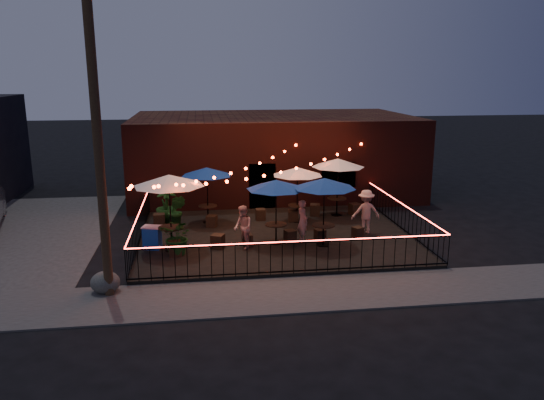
{
  "coord_description": "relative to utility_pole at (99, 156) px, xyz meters",
  "views": [
    {
      "loc": [
        -2.75,
        -17.04,
        6.2
      ],
      "look_at": [
        -0.09,
        2.18,
        1.47
      ],
      "focal_mm": 35.0,
      "sensor_mm": 36.0,
      "label": 1
    }
  ],
  "objects": [
    {
      "name": "bistro_chair_6",
      "position": [
        5.09,
        6.74,
        -3.62
      ],
      "size": [
        0.4,
        0.4,
        0.46
      ],
      "primitive_type": "cube",
      "rotation": [
        0.0,
        0.0,
        0.02
      ],
      "color": "black",
      "rests_on": "patio"
    },
    {
      "name": "bistro_chair_7",
      "position": [
        6.4,
        6.34,
        -3.61
      ],
      "size": [
        0.43,
        0.43,
        0.47
      ],
      "primitive_type": "cube",
      "rotation": [
        0.0,
        0.0,
        3.04
      ],
      "color": "black",
      "rests_on": "patio"
    },
    {
      "name": "boulder",
      "position": [
        -0.13,
        0.19,
        -3.66
      ],
      "size": [
        0.95,
        0.84,
        0.67
      ],
      "primitive_type": "ellipsoid",
      "rotation": [
        0.0,
        0.0,
        0.13
      ],
      "color": "#3E3E3A",
      "rests_on": "ground"
    },
    {
      "name": "potted_shrub_b",
      "position": [
        1.68,
        6.19,
        -3.2
      ],
      "size": [
        0.83,
        0.73,
        1.3
      ],
      "primitive_type": "imported",
      "rotation": [
        0.0,
        0.0,
        -0.25
      ],
      "color": "#113F12",
      "rests_on": "patio"
    },
    {
      "name": "patron_c",
      "position": [
        8.86,
        4.35,
        -3.0
      ],
      "size": [
        1.11,
        0.65,
        1.69
      ],
      "primitive_type": "imported",
      "rotation": [
        0.0,
        0.0,
        3.12
      ],
      "color": "tan",
      "rests_on": "patio"
    },
    {
      "name": "festoon_lights",
      "position": [
        4.39,
        4.3,
        -1.48
      ],
      "size": [
        10.02,
        8.72,
        1.32
      ],
      "color": "#FF2E0E",
      "rests_on": "ground"
    },
    {
      "name": "cafe_table_4",
      "position": [
        6.92,
        3.12,
        -1.62
      ],
      "size": [
        2.9,
        2.9,
        2.45
      ],
      "rotation": [
        0.0,
        0.0,
        -0.4
      ],
      "color": "black",
      "rests_on": "patio"
    },
    {
      "name": "patron_a",
      "position": [
        6.28,
        3.69,
        -3.08
      ],
      "size": [
        0.48,
        0.63,
        1.54
      ],
      "primitive_type": "imported",
      "rotation": [
        0.0,
        0.0,
        1.79
      ],
      "color": "#CEB08F",
      "rests_on": "patio"
    },
    {
      "name": "potted_shrub_a",
      "position": [
        1.85,
        2.83,
        -3.21
      ],
      "size": [
        1.46,
        1.38,
        1.28
      ],
      "primitive_type": "imported",
      "rotation": [
        0.0,
        0.0,
        -0.43
      ],
      "color": "#14370D",
      "rests_on": "patio"
    },
    {
      "name": "bistro_chair_4",
      "position": [
        4.24,
        3.47,
        -3.65
      ],
      "size": [
        0.38,
        0.38,
        0.41
      ],
      "primitive_type": "cube",
      "rotation": [
        0.0,
        0.0,
        0.12
      ],
      "color": "black",
      "rests_on": "patio"
    },
    {
      "name": "brick_building",
      "position": [
        6.4,
        12.59,
        -2.0
      ],
      "size": [
        14.0,
        8.0,
        4.0
      ],
      "color": "#37130F",
      "rests_on": "ground"
    },
    {
      "name": "bistro_chair_3",
      "position": [
        3.05,
        6.01,
        -3.62
      ],
      "size": [
        0.49,
        0.49,
        0.46
      ],
      "primitive_type": "cube",
      "rotation": [
        0.0,
        0.0,
        2.82
      ],
      "color": "black",
      "rests_on": "patio"
    },
    {
      "name": "sidewalk",
      "position": [
        5.4,
        -0.65,
        -3.98
      ],
      "size": [
        18.0,
        2.5,
        0.05
      ],
      "primitive_type": "cube",
      "color": "#3D3B38",
      "rests_on": "ground"
    },
    {
      "name": "bistro_chair_0",
      "position": [
        1.73,
        2.75,
        -3.6
      ],
      "size": [
        0.47,
        0.47,
        0.49
      ],
      "primitive_type": "cube",
      "rotation": [
        0.0,
        0.0,
        0.13
      ],
      "color": "black",
      "rests_on": "patio"
    },
    {
      "name": "bistro_chair_1",
      "position": [
        3.19,
        3.35,
        -3.61
      ],
      "size": [
        0.54,
        0.54,
        0.49
      ],
      "primitive_type": "cube",
      "rotation": [
        0.0,
        0.0,
        2.73
      ],
      "color": "black",
      "rests_on": "patio"
    },
    {
      "name": "patio",
      "position": [
        5.4,
        4.6,
        -3.92
      ],
      "size": [
        10.0,
        8.0,
        0.15
      ],
      "primitive_type": "cube",
      "color": "black",
      "rests_on": "ground"
    },
    {
      "name": "bistro_chair_8",
      "position": [
        6.94,
        3.71,
        -3.64
      ],
      "size": [
        0.43,
        0.43,
        0.41
      ],
      "primitive_type": "cube",
      "rotation": [
        0.0,
        0.0,
        0.27
      ],
      "color": "black",
      "rests_on": "patio"
    },
    {
      "name": "cafe_table_1",
      "position": [
        2.92,
        6.66,
        -1.76
      ],
      "size": [
        2.47,
        2.47,
        2.29
      ],
      "rotation": [
        0.0,
        0.0,
        0.21
      ],
      "color": "black",
      "rests_on": "patio"
    },
    {
      "name": "bistro_chair_9",
      "position": [
        8.4,
        3.83,
        -3.65
      ],
      "size": [
        0.45,
        0.45,
        0.4
      ],
      "primitive_type": "cube",
      "rotation": [
        0.0,
        0.0,
        3.56
      ],
      "color": "black",
      "rests_on": "patio"
    },
    {
      "name": "fence_front",
      "position": [
        5.4,
        0.6,
        -3.34
      ],
      "size": [
        10.0,
        0.04,
        1.04
      ],
      "color": "black",
      "rests_on": "patio"
    },
    {
      "name": "cafe_table_5",
      "position": [
        8.43,
        7.01,
        -1.59
      ],
      "size": [
        2.58,
        2.58,
        2.47
      ],
      "rotation": [
        0.0,
        0.0,
        -0.17
      ],
      "color": "black",
      "rests_on": "patio"
    },
    {
      "name": "cafe_table_2",
      "position": [
        5.28,
        3.55,
        -1.71
      ],
      "size": [
        2.61,
        2.61,
        2.34
      ],
      "rotation": [
        0.0,
        0.0,
        -0.27
      ],
      "color": "black",
      "rests_on": "patio"
    },
    {
      "name": "utility_pole",
      "position": [
        0.0,
        0.0,
        0.0
      ],
      "size": [
        0.26,
        0.26,
        8.0
      ],
      "primitive_type": "cylinder",
      "color": "#382317",
      "rests_on": "ground"
    },
    {
      "name": "cafe_table_0",
      "position": [
        1.6,
        3.34,
        -1.42
      ],
      "size": [
        2.84,
        2.84,
        2.67
      ],
      "rotation": [
        0.0,
        0.0,
        -0.2
      ],
      "color": "black",
      "rests_on": "patio"
    },
    {
      "name": "fence_right",
      "position": [
        10.4,
        4.6,
        -3.34
      ],
      "size": [
        0.04,
        8.0,
        1.04
      ],
      "rotation": [
        0.0,
        0.0,
        1.57
      ],
      "color": "black",
      "rests_on": "patio"
    },
    {
      "name": "bistro_chair_10",
      "position": [
        7.5,
        7.11,
        -3.6
      ],
      "size": [
        0.5,
        0.5,
        0.49
      ],
      "primitive_type": "cube",
      "rotation": [
        0.0,
        0.0,
        -0.24
      ],
      "color": "black",
      "rests_on": "patio"
    },
    {
      "name": "bistro_chair_5",
      "position": [
        5.82,
        3.66,
        -3.63
      ],
      "size": [
        0.46,
        0.46,
        0.44
      ],
      "primitive_type": "cube",
      "rotation": [
        0.0,
        0.0,
        3.41
      ],
      "color": "black",
      "rests_on": "patio"
    },
    {
      "name": "potted_shrub_c",
      "position": [
        1.23,
        6.88,
        -3.1
      ],
      "size": [
        1.05,
        1.05,
        1.49
      ],
      "primitive_type": "imported",
      "rotation": [
        0.0,
        0.0,
        0.31
      ],
      "color": "#133C12",
      "rests_on": "patio"
    },
    {
      "name": "cafe_table_3",
      "position": [
        6.55,
        6.27,
        -1.77
      ],
      "size": [
        2.55,
        2.55,
        2.27
      ],
      "rotation": [
        0.0,
        0.0,
        0.28
      ],
      "color": "black",
      "rests_on": "patio"
    },
    {
      "name": "cooler",
      "position": [
        0.92,
        3.58,
        -3.43
      ],
      "size": [
        0.72,
        0.59,
        0.82
      ],
      "rotation": [
        0.0,
        0.0,
        -0.27
      ],
      "color": "blue",
      "rests_on": "patio"
    },
    {
      "name": "bistro_chair_2",
      "position": [
        0.97,
        6.33,
        -3.59
      ],
      "size": [
        0.45,
        0.45,
        0.52
      ],
      "primitive_type": "cube",
      "rotation": [
        0.0,
        0.0,
        0.03
      ],
      "color": "black",
      "rests_on": "patio"
    },
    {
      "name": "ground",
      "position": [
        5.4,
        2.6,
        -4.0
      ],
      "size": [
        110.0,
        110.0,
        0.0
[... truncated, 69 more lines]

